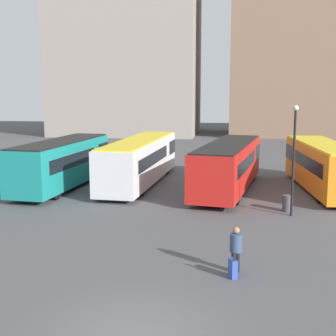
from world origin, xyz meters
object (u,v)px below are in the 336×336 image
Objects in this scene: suitcase at (233,268)px; trash_bin at (287,203)px; bus_2 at (228,164)px; lamp_post_0 at (294,151)px; bus_1 at (140,159)px; bus_0 at (63,162)px; bus_3 at (324,165)px; traveler at (236,245)px.

trash_bin is (2.86, 9.15, 0.10)m from suitcase.
lamp_post_0 is (3.16, -5.75, 1.61)m from bus_2.
lamp_post_0 is (9.05, -7.29, 1.62)m from bus_1.
bus_1 is at bearing -60.01° from bus_0.
traveler is (-5.58, -14.20, -0.66)m from bus_3.
bus_2 is 2.09× the size of lamp_post_0.
bus_0 is 5.13m from bus_1.
lamp_post_0 is at bearing -83.45° from trash_bin.
bus_2 reaches higher than traveler.
lamp_post_0 is (2.96, 8.31, 2.92)m from suitcase.
lamp_post_0 is at bearing -124.88° from bus_1.
bus_1 is 16.33m from traveler.
traveler is at bearing -28.94° from suitcase.
bus_2 is 5.92m from trash_bin.
lamp_post_0 is at bearing 152.16° from bus_3.
bus_1 is 13.35× the size of suitcase.
bus_3 is at bearing 63.21° from trash_bin.
bus_1 is 1.09× the size of bus_2.
bus_1 is at bearing 141.15° from lamp_post_0.
suitcase is (0.21, -14.06, -1.30)m from bus_2.
bus_2 is 7.13× the size of traveler.
bus_3 is (5.87, 0.65, -0.02)m from bus_2.
bus_3 is at bearing -40.51° from traveler.
suitcase is (-0.09, -0.51, -0.63)m from traveler.
bus_1 is 14.67× the size of trash_bin.
bus_2 is 6.76m from lamp_post_0.
bus_2 is 13.51× the size of trash_bin.
trash_bin is (8.96, -6.46, -1.20)m from bus_1.
bus_0 reaches higher than bus_1.
traveler is at bearing -153.74° from bus_1.
lamp_post_0 is (2.87, 7.81, 2.29)m from traveler.
bus_2 is at bearing 118.82° from lamp_post_0.
trash_bin is (13.63, -4.34, -1.24)m from bus_0.
suitcase is at bearing -107.35° from trash_bin.
bus_3 reaches higher than suitcase.
bus_2 is 13.57m from traveler.
bus_3 is 12.56× the size of trash_bin.
bus_0 is at bearing 19.55° from suitcase.
lamp_post_0 is (13.72, -5.17, 1.58)m from bus_0.
bus_0 is at bearing 102.98° from bus_2.
bus_0 is at bearing 162.35° from trash_bin.
lamp_post_0 is at bearing -105.09° from bus_0.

